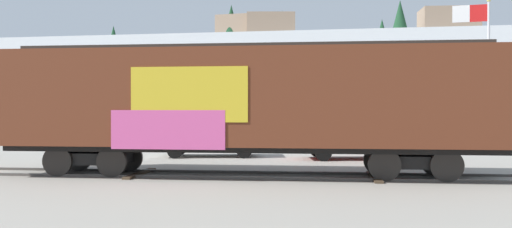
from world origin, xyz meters
The scene contains 7 objects.
ground_plane centered at (0.00, 0.00, 0.00)m, with size 260.00×260.00×0.00m, color gray.
track centered at (-1.81, -0.05, 0.04)m, with size 60.00×4.86×0.08m.
freight_car centered at (-0.93, 0.00, 2.29)m, with size 15.21×3.75×4.02m.
flagpole centered at (8.21, 10.36, 4.72)m, with size 1.67×0.32×7.19m.
hillside centered at (0.00, 66.88, 5.70)m, with size 154.78×40.85×16.09m.
parked_car_white centered at (-3.77, 6.33, 0.77)m, with size 4.48×2.64×1.52m.
parked_car_red centered at (2.50, 6.21, 0.85)m, with size 4.80×2.64×1.70m.
Camera 1 is at (2.01, -15.81, 2.02)m, focal length 37.29 mm.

